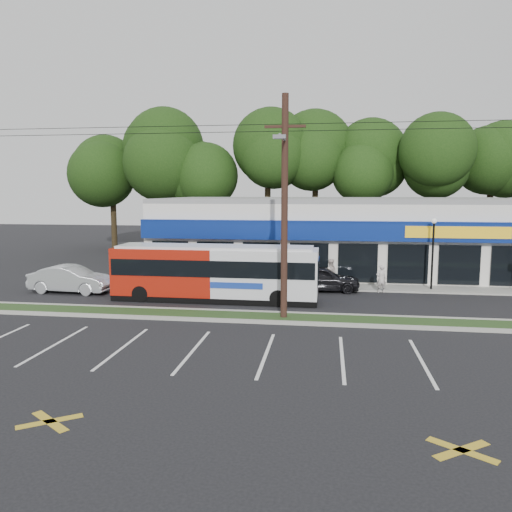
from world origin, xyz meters
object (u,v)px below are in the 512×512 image
object	(u,v)px
car_dark	(322,278)
car_silver	(71,279)
utility_pole	(281,200)
metrobus	(215,271)
pedestrian_b	(330,274)
pedestrian_a	(381,279)
lamp_post	(433,246)

from	to	relation	value
car_dark	car_silver	bearing A→B (deg)	95.60
utility_pole	car_silver	size ratio (longest dim) A/B	10.60
metrobus	car_dark	size ratio (longest dim) A/B	2.50
car_silver	pedestrian_b	xyz separation A→B (m)	(14.79, 3.18, 0.13)
car_dark	utility_pole	bearing A→B (deg)	161.14
pedestrian_a	pedestrian_b	distance (m)	2.98
lamp_post	metrobus	bearing A→B (deg)	-160.25
utility_pole	metrobus	bearing A→B (deg)	136.83
utility_pole	lamp_post	world-z (taller)	utility_pole
utility_pole	metrobus	size ratio (longest dim) A/B	4.56
utility_pole	lamp_post	xyz separation A→B (m)	(8.17, 7.87, -2.74)
car_silver	utility_pole	bearing A→B (deg)	-106.52
pedestrian_a	utility_pole	bearing A→B (deg)	40.24
pedestrian_b	pedestrian_a	bearing A→B (deg)	162.58
car_dark	metrobus	bearing A→B (deg)	116.21
utility_pole	car_dark	world-z (taller)	utility_pole
utility_pole	car_silver	distance (m)	14.04
metrobus	car_silver	xyz separation A→B (m)	(-8.70, 0.82, -0.78)
utility_pole	lamp_post	distance (m)	11.67
metrobus	pedestrian_a	xyz separation A→B (m)	(8.99, 3.31, -0.75)
utility_pole	pedestrian_a	bearing A→B (deg)	53.02
pedestrian_a	lamp_post	bearing A→B (deg)	-174.47
metrobus	utility_pole	bearing A→B (deg)	-42.85
car_silver	pedestrian_a	size ratio (longest dim) A/B	2.92
pedestrian_a	pedestrian_b	xyz separation A→B (m)	(-2.90, 0.69, 0.10)
lamp_post	pedestrian_a	xyz separation A→B (m)	(-2.98, -0.99, -1.86)
metrobus	pedestrian_a	size ratio (longest dim) A/B	6.78
metrobus	lamp_post	bearing A→B (deg)	20.07
car_silver	pedestrian_b	size ratio (longest dim) A/B	2.60
metrobus	car_silver	bearing A→B (deg)	174.95
metrobus	car_silver	distance (m)	8.77
metrobus	pedestrian_b	bearing A→B (deg)	33.59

